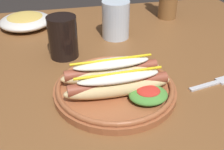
% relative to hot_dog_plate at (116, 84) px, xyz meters
% --- Properties ---
extents(dining_table, '(1.22, 1.08, 0.74)m').
position_rel_hot_dog_plate_xyz_m(dining_table, '(0.02, 0.09, -0.12)').
color(dining_table, brown).
rests_on(dining_table, ground_plane).
extents(hot_dog_plate, '(0.28, 0.28, 0.08)m').
position_rel_hot_dog_plate_xyz_m(hot_dog_plate, '(0.00, 0.00, 0.00)').
color(hot_dog_plate, '#9E5633').
rests_on(hot_dog_plate, dining_table).
extents(fork, '(0.12, 0.04, 0.00)m').
position_rel_hot_dog_plate_xyz_m(fork, '(0.24, -0.02, -0.02)').
color(fork, silver).
rests_on(fork, dining_table).
extents(soda_cup, '(0.08, 0.08, 0.12)m').
position_rel_hot_dog_plate_xyz_m(soda_cup, '(-0.10, 0.21, 0.03)').
color(soda_cup, black).
rests_on(soda_cup, dining_table).
extents(water_cup, '(0.09, 0.09, 0.12)m').
position_rel_hot_dog_plate_xyz_m(water_cup, '(0.07, 0.31, 0.03)').
color(water_cup, silver).
rests_on(water_cup, dining_table).
extents(side_bowl, '(0.18, 0.18, 0.05)m').
position_rel_hot_dog_plate_xyz_m(side_bowl, '(-0.22, 0.46, -0.00)').
color(side_bowl, silver).
rests_on(side_bowl, dining_table).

